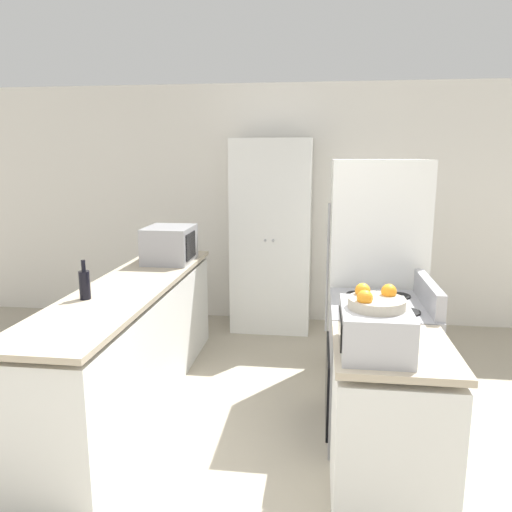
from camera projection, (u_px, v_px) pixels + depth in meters
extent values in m
cube|color=silver|center=(275.00, 205.00, 5.54)|extent=(7.00, 0.06, 2.60)
cube|color=silver|center=(132.00, 347.00, 3.79)|extent=(0.58, 2.65, 0.84)
cube|color=#B7A88E|center=(129.00, 287.00, 3.69)|extent=(0.60, 2.71, 0.04)
cube|color=silver|center=(389.00, 435.00, 2.59)|extent=(0.58, 0.69, 0.84)
cube|color=#B7A88E|center=(394.00, 350.00, 2.50)|extent=(0.60, 0.71, 0.04)
cube|color=white|center=(272.00, 236.00, 5.28)|extent=(0.82, 0.54, 2.01)
sphere|color=#B2B2B7|center=(265.00, 240.00, 5.01)|extent=(0.03, 0.03, 0.03)
sphere|color=#B2B2B7|center=(273.00, 240.00, 5.00)|extent=(0.03, 0.03, 0.03)
cube|color=#9E9EA3|center=(378.00, 370.00, 3.30)|extent=(0.64, 0.73, 0.91)
cube|color=black|center=(327.00, 383.00, 3.36)|extent=(0.02, 0.64, 0.50)
cube|color=#9E9EA3|center=(429.00, 293.00, 3.16)|extent=(0.06, 0.70, 0.16)
cylinder|color=black|center=(363.00, 310.00, 3.05)|extent=(0.17, 0.17, 0.01)
cylinder|color=black|center=(359.00, 295.00, 3.40)|extent=(0.17, 0.17, 0.01)
cylinder|color=black|center=(406.00, 312.00, 3.02)|extent=(0.17, 0.17, 0.01)
cylinder|color=black|center=(398.00, 296.00, 3.36)|extent=(0.17, 0.17, 0.01)
cube|color=white|center=(373.00, 275.00, 3.98)|extent=(0.70, 0.79, 1.82)
cylinder|color=gray|center=(328.00, 269.00, 3.80)|extent=(0.02, 0.02, 1.00)
cube|color=#939399|center=(170.00, 244.00, 4.44)|extent=(0.40, 0.48, 0.32)
cube|color=black|center=(191.00, 246.00, 4.38)|extent=(0.01, 0.30, 0.23)
cylinder|color=black|center=(85.00, 285.00, 3.29)|extent=(0.07, 0.07, 0.19)
cylinder|color=black|center=(83.00, 266.00, 3.27)|extent=(0.03, 0.03, 0.08)
cube|color=#B2B2B7|center=(375.00, 329.00, 2.41)|extent=(0.33, 0.46, 0.22)
cube|color=black|center=(340.00, 328.00, 2.43)|extent=(0.01, 0.32, 0.13)
cylinder|color=#B2A893|center=(377.00, 303.00, 2.37)|extent=(0.27, 0.27, 0.05)
sphere|color=orange|center=(389.00, 292.00, 2.42)|extent=(0.08, 0.08, 0.08)
sphere|color=orange|center=(363.00, 291.00, 2.43)|extent=(0.08, 0.08, 0.08)
sphere|color=orange|center=(365.00, 298.00, 2.31)|extent=(0.08, 0.08, 0.08)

